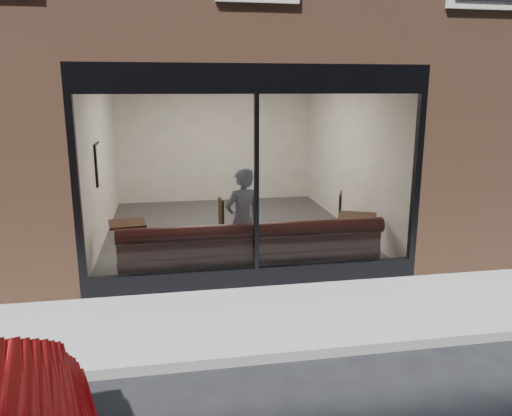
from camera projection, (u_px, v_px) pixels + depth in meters
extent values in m
plane|color=black|center=(289.00, 357.00, 5.47)|extent=(120.00, 120.00, 0.00)
cube|color=gray|center=(271.00, 317.00, 6.43)|extent=(40.00, 2.00, 0.01)
cube|color=gray|center=(291.00, 354.00, 5.41)|extent=(40.00, 0.10, 0.12)
cube|color=brown|center=(61.00, 142.00, 12.11)|extent=(2.50, 12.00, 3.20)
cube|color=brown|center=(354.00, 137.00, 13.40)|extent=(2.50, 12.00, 3.20)
cube|color=brown|center=(206.00, 130.00, 15.63)|extent=(5.00, 6.00, 3.20)
plane|color=#2D2D30|center=(231.00, 231.00, 10.25)|extent=(6.00, 6.00, 0.00)
plane|color=white|center=(229.00, 71.00, 9.51)|extent=(6.00, 6.00, 0.00)
plane|color=beige|center=(215.00, 140.00, 12.75)|extent=(5.00, 0.00, 5.00)
plane|color=beige|center=(100.00, 157.00, 9.46)|extent=(0.00, 6.00, 6.00)
plane|color=beige|center=(349.00, 152.00, 10.31)|extent=(0.00, 6.00, 6.00)
cube|color=black|center=(256.00, 277.00, 7.40)|extent=(5.00, 0.10, 0.30)
cube|color=black|center=(256.00, 79.00, 6.73)|extent=(5.00, 0.10, 0.40)
cube|color=black|center=(256.00, 184.00, 7.07)|extent=(0.06, 0.10, 2.50)
plane|color=white|center=(257.00, 184.00, 7.04)|extent=(4.80, 0.00, 4.80)
cube|color=#361813|center=(252.00, 263.00, 7.76)|extent=(4.00, 0.55, 0.45)
imported|color=#94A5C8|center=(242.00, 221.00, 7.84)|extent=(0.73, 0.63, 1.69)
cube|color=black|center=(127.00, 224.00, 8.08)|extent=(0.65, 0.65, 0.04)
cube|color=black|center=(357.00, 217.00, 8.50)|extent=(0.83, 0.83, 0.04)
cube|color=black|center=(211.00, 237.00, 9.09)|extent=(0.40, 0.40, 0.04)
cube|color=black|center=(329.00, 228.00, 9.63)|extent=(0.55, 0.55, 0.04)
cube|color=white|center=(99.00, 164.00, 9.00)|extent=(0.02, 0.53, 0.70)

